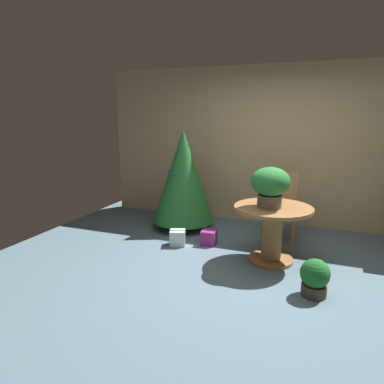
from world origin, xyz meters
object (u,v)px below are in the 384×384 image
wooden_chair_far (281,203)px  potted_plant (315,277)px  gift_box_purple (209,237)px  holiday_tree (183,176)px  gift_box_cream (178,238)px  round_dining_table (272,227)px  flower_vase (270,184)px

wooden_chair_far → potted_plant: (0.54, -1.59, -0.35)m
gift_box_purple → holiday_tree: bearing=138.3°
holiday_tree → gift_box_cream: bearing=-74.1°
holiday_tree → round_dining_table: bearing=-28.6°
potted_plant → round_dining_table: bearing=127.0°
gift_box_cream → gift_box_purple: bearing=26.9°
flower_vase → gift_box_purple: flower_vase is taller
round_dining_table → gift_box_cream: round_dining_table is taller
holiday_tree → potted_plant: (2.07, -1.55, -0.66)m
round_dining_table → potted_plant: (0.54, -0.71, -0.25)m
flower_vase → gift_box_purple: 1.30m
holiday_tree → gift_box_purple: size_ratio=6.54×
wooden_chair_far → potted_plant: wooden_chair_far is taller
holiday_tree → gift_box_cream: size_ratio=5.97×
holiday_tree → gift_box_cream: holiday_tree is taller
gift_box_cream → potted_plant: 2.02m
round_dining_table → potted_plant: bearing=-53.0°
holiday_tree → wooden_chair_far: bearing=1.6°
gift_box_cream → gift_box_purple: gift_box_cream is taller
gift_box_purple → flower_vase: bearing=-21.5°
round_dining_table → wooden_chair_far: 0.89m
round_dining_table → holiday_tree: size_ratio=0.60×
round_dining_table → wooden_chair_far: bearing=90.0°
holiday_tree → potted_plant: size_ratio=4.07×
round_dining_table → holiday_tree: (-1.53, 0.84, 0.40)m
round_dining_table → gift_box_cream: size_ratio=3.59×
gift_box_purple → potted_plant: bearing=-34.5°
wooden_chair_far → potted_plant: bearing=-71.4°
round_dining_table → flower_vase: size_ratio=1.94×
gift_box_cream → potted_plant: size_ratio=0.68×
flower_vase → holiday_tree: 1.74m
gift_box_cream → potted_plant: (1.85, -0.79, 0.09)m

